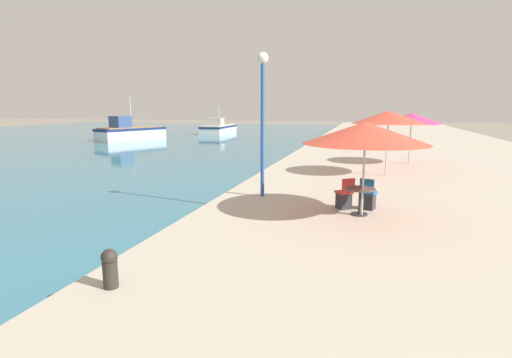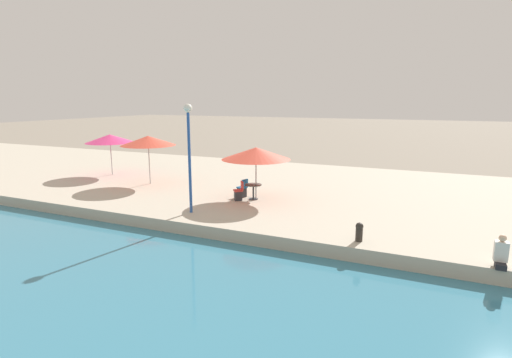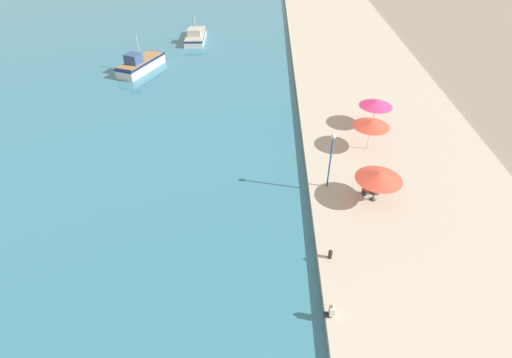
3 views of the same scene
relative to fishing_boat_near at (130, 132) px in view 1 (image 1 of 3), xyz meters
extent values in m
cube|color=teal|center=(-9.04, -4.62, -0.87)|extent=(56.00, 90.00, 0.04)
cube|color=#BCB29E|center=(26.96, -4.62, -0.63)|extent=(16.00, 90.00, 0.54)
cube|color=silver|center=(0.04, 0.11, -0.23)|extent=(4.74, 7.47, 1.24)
cube|color=navy|center=(0.04, 0.11, 0.26)|extent=(4.81, 7.55, 0.25)
cube|color=#99754C|center=(0.04, 0.11, 0.44)|extent=(4.36, 6.87, 0.10)
cube|color=#334C7F|center=(-0.40, -1.05, 1.05)|extent=(2.11, 2.05, 1.12)
cylinder|color=#B7B2A8|center=(0.04, 0.11, 1.98)|extent=(0.12, 0.12, 2.98)
cube|color=silver|center=(5.08, 11.86, -0.35)|extent=(2.96, 7.48, 1.00)
cube|color=navy|center=(5.08, 11.86, 0.02)|extent=(3.02, 7.55, 0.25)
cube|color=#ADA89E|center=(5.08, 11.86, 0.20)|extent=(2.72, 6.88, 0.10)
cube|color=#B7B2A8|center=(5.14, 10.58, 0.70)|extent=(1.90, 1.71, 0.90)
cylinder|color=#B7B2A8|center=(5.08, 11.86, 1.45)|extent=(0.12, 0.12, 2.41)
cylinder|color=#B7B7B7|center=(23.51, -25.18, 0.69)|extent=(0.06, 0.06, 2.10)
cone|color=#E04C38|center=(23.51, -25.18, 1.88)|extent=(3.27, 3.27, 0.57)
cylinder|color=#B7B7B7|center=(24.35, -18.19, 0.82)|extent=(0.06, 0.06, 2.35)
cone|color=#E04C38|center=(24.35, -18.19, 2.11)|extent=(3.06, 3.06, 0.53)
cylinder|color=#B7B7B7|center=(25.62, -14.16, 0.74)|extent=(0.06, 0.06, 2.20)
cone|color=#E5387A|center=(25.62, -14.16, 1.95)|extent=(3.01, 3.01, 0.53)
cylinder|color=#333338|center=(23.45, -25.07, -0.34)|extent=(0.44, 0.44, 0.04)
cylinder|color=#333338|center=(23.45, -25.07, -0.01)|extent=(0.08, 0.08, 0.70)
cylinder|color=#4C4742|center=(23.45, -25.07, 0.36)|extent=(0.80, 0.80, 0.04)
cube|color=#2D2D33|center=(22.99, -24.48, -0.13)|extent=(0.48, 0.48, 0.45)
cube|color=red|center=(22.99, -24.48, 0.12)|extent=(0.56, 0.56, 0.06)
cube|color=red|center=(23.11, -24.64, 0.35)|extent=(0.35, 0.30, 0.40)
cube|color=#2D2D33|center=(23.67, -24.35, -0.13)|extent=(0.43, 0.43, 0.45)
cube|color=#1E66A3|center=(23.67, -24.35, 0.12)|extent=(0.50, 0.50, 0.06)
cube|color=#1E66A3|center=(23.62, -24.54, 0.35)|extent=(0.40, 0.18, 0.40)
cylinder|color=#2D2823|center=(19.68, -30.74, -0.13)|extent=(0.24, 0.24, 0.45)
sphere|color=#2D2823|center=(19.68, -30.74, 0.17)|extent=(0.26, 0.26, 0.26)
cylinder|color=#28519E|center=(20.32, -23.58, 1.74)|extent=(0.12, 0.12, 4.20)
sphere|color=white|center=(20.32, -23.58, 4.02)|extent=(0.36, 0.36, 0.36)
camera|label=1|loc=(23.62, -35.94, 2.55)|focal=28.00mm
camera|label=2|loc=(6.49, -32.82, 4.38)|focal=28.00mm
camera|label=3|loc=(15.61, -47.50, 18.21)|focal=28.00mm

